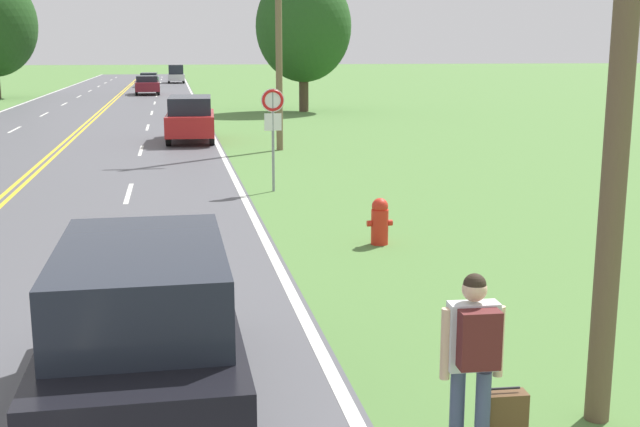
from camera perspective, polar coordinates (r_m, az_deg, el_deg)
name	(u,v)px	position (r m, az deg, el deg)	size (l,w,h in m)	color
hitchhiker_person	(474,347)	(7.28, 10.88, -9.31)	(0.58, 0.43, 1.70)	#475175
suitcase	(502,421)	(7.73, 12.79, -14.21)	(0.45, 0.20, 0.61)	brown
fire_hydrant	(380,221)	(15.11, 4.27, -0.53)	(0.49, 0.33, 0.89)	red
traffic_sign	(273,114)	(20.60, -3.37, 7.07)	(0.60, 0.10, 2.65)	gray
utility_pole_midground	(279,18)	(29.31, -2.96, 13.75)	(1.80, 0.24, 9.15)	brown
tree_mid_treeline	(304,27)	(48.02, -1.18, 13.14)	(5.59, 5.59, 8.16)	#473828
car_black_van_approaching	(143,319)	(8.53, -12.45, -7.36)	(1.91, 4.21, 1.67)	black
car_red_suv_mid_near	(191,117)	(32.56, -9.19, 6.76)	(2.06, 4.70, 1.79)	black
car_maroon_sedan_mid_far	(147,85)	(67.88, -12.21, 8.94)	(2.14, 4.71, 1.52)	black
car_dark_green_hatchback_receding	(149,79)	(82.06, -12.05, 9.33)	(1.84, 4.32, 1.38)	black
car_silver_van_distant	(176,74)	(91.05, -10.21, 9.76)	(1.82, 4.75, 1.98)	black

